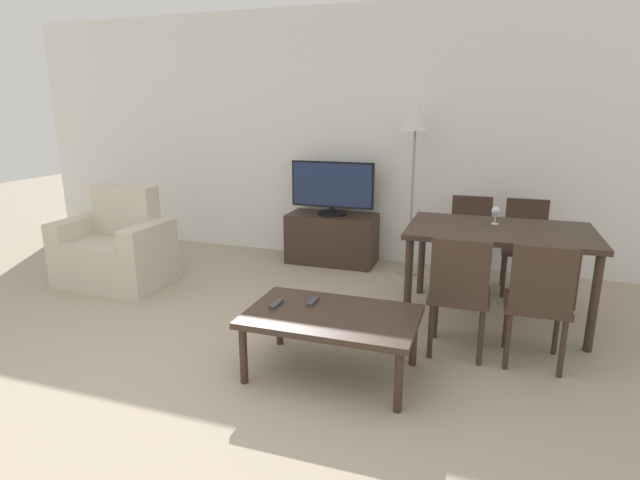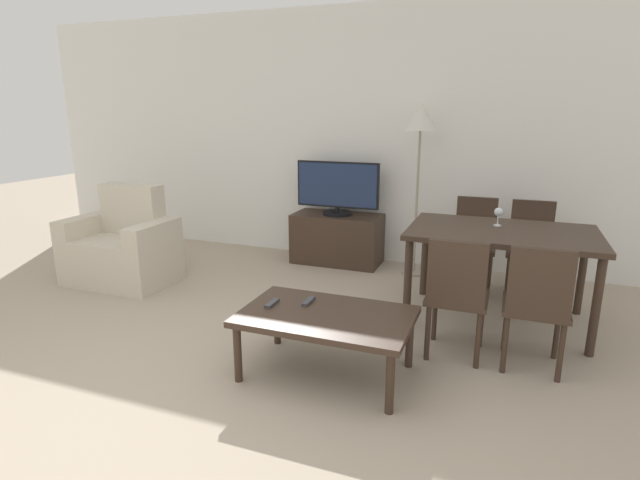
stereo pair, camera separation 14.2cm
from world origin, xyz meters
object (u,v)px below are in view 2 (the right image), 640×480
at_px(tv, 338,189).
at_px(remote_secondary, 308,301).
at_px(armchair, 123,249).
at_px(floor_lamp, 420,127).
at_px(dining_chair_near, 457,293).
at_px(dining_chair_near_right, 537,302).
at_px(dining_chair_far, 530,244).
at_px(dining_table, 501,240).
at_px(coffee_table, 326,320).
at_px(dining_chair_far_left, 474,239).
at_px(remote_primary, 272,303).
at_px(wine_glass_left, 498,213).
at_px(tv_stand, 337,239).

bearing_deg(tv, remote_secondary, -75.93).
distance_m(armchair, floor_lamp, 3.12).
distance_m(dining_chair_near, dining_chair_near_right, 0.49).
relative_size(tv, dining_chair_near, 1.07).
relative_size(dining_chair_far, remote_secondary, 5.66).
xyz_separation_m(armchair, floor_lamp, (2.62, 1.24, 1.15)).
xyz_separation_m(dining_chair_far, remote_secondary, (-1.39, -1.89, -0.05)).
height_order(dining_table, remote_secondary, dining_table).
height_order(coffee_table, dining_chair_far, dining_chair_far).
height_order(tv, dining_chair_near, tv).
relative_size(dining_chair_far_left, remote_primary, 5.66).
xyz_separation_m(dining_chair_far_left, remote_primary, (-1.11, -2.00, -0.05)).
relative_size(tv, dining_table, 0.65).
relative_size(coffee_table, wine_glass_left, 7.30).
relative_size(dining_chair_near, remote_secondary, 5.66).
height_order(dining_table, floor_lamp, floor_lamp).
relative_size(tv, wine_glass_left, 6.21).
height_order(dining_chair_near, dining_chair_near_right, same).
bearing_deg(armchair, wine_glass_left, 7.06).
bearing_deg(armchair, dining_chair_near_right, -7.24).
distance_m(tv_stand, tv, 0.55).
distance_m(tv_stand, dining_table, 2.03).
relative_size(dining_table, floor_lamp, 0.81).
bearing_deg(dining_chair_near_right, remote_primary, -162.97).
distance_m(coffee_table, dining_chair_near, 0.90).
bearing_deg(tv_stand, coffee_table, -72.73).
xyz_separation_m(dining_chair_near_right, remote_primary, (-1.60, -0.49, -0.05)).
height_order(tv_stand, remote_secondary, tv_stand).
bearing_deg(dining_chair_far_left, remote_secondary, -115.62).
relative_size(dining_table, remote_primary, 9.29).
bearing_deg(dining_chair_far, dining_table, -107.86).
bearing_deg(dining_chair_far, floor_lamp, 169.81).
height_order(dining_chair_far, floor_lamp, floor_lamp).
height_order(coffee_table, remote_primary, remote_primary).
distance_m(dining_chair_near_right, floor_lamp, 2.25).
height_order(tv_stand, wine_glass_left, wine_glass_left).
distance_m(tv, dining_chair_far, 1.99).
bearing_deg(dining_chair_far_left, coffee_table, -110.01).
relative_size(tv_stand, dining_table, 0.69).
height_order(dining_chair_far_left, remote_primary, dining_chair_far_left).
bearing_deg(armchair, dining_chair_far_left, 18.07).
height_order(dining_chair_far_left, floor_lamp, floor_lamp).
xyz_separation_m(armchair, dining_chair_far, (3.69, 1.05, 0.14)).
xyz_separation_m(dining_table, remote_secondary, (-1.15, -1.13, -0.24)).
bearing_deg(tv, coffee_table, -72.72).
distance_m(floor_lamp, remote_secondary, 2.36).
bearing_deg(dining_chair_near_right, tv, 137.20).
xyz_separation_m(dining_chair_near_right, dining_chair_far_left, (-0.49, 1.51, 0.00)).
height_order(coffee_table, dining_chair_near_right, dining_chair_near_right).
xyz_separation_m(dining_table, dining_chair_near, (-0.24, -0.76, -0.19)).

